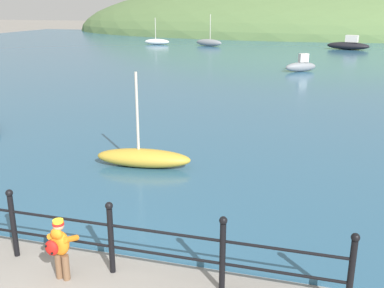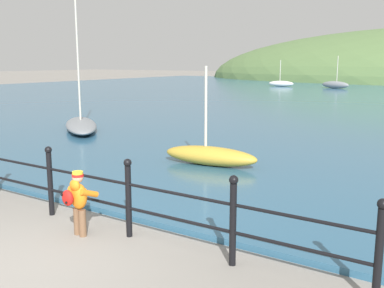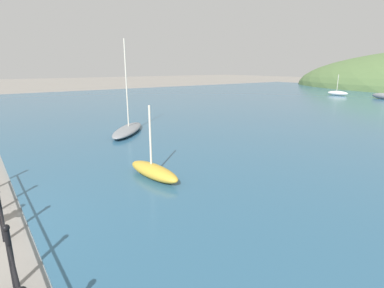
{
  "view_description": "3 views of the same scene",
  "coord_description": "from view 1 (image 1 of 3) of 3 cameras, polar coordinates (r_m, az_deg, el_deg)",
  "views": [
    {
      "loc": [
        3.41,
        -4.13,
        4.08
      ],
      "look_at": [
        0.67,
        5.53,
        0.93
      ],
      "focal_mm": 42.0,
      "sensor_mm": 36.0,
      "label": 1
    },
    {
      "loc": [
        4.85,
        -3.37,
        2.63
      ],
      "look_at": [
        -0.38,
        4.57,
        0.86
      ],
      "focal_mm": 42.0,
      "sensor_mm": 36.0,
      "label": 2
    },
    {
      "loc": [
        7.6,
        1.36,
        3.7
      ],
      "look_at": [
        -0.53,
        7.34,
        1.08
      ],
      "focal_mm": 28.0,
      "sensor_mm": 36.0,
      "label": 3
    }
  ],
  "objects": [
    {
      "name": "water",
      "position": [
        36.51,
        10.54,
        10.8
      ],
      "size": [
        80.0,
        60.0,
        0.1
      ],
      "primitive_type": "cube",
      "color": "#2D5B7A",
      "rests_on": "ground"
    },
    {
      "name": "far_hillside",
      "position": [
        69.6,
        13.35,
        13.61
      ],
      "size": [
        67.91,
        37.35,
        14.39
      ],
      "color": "#567542",
      "rests_on": "ground"
    },
    {
      "name": "iron_railing",
      "position": [
        7.2,
        -10.27,
        -11.37
      ],
      "size": [
        7.19,
        0.12,
        1.21
      ],
      "color": "black",
      "rests_on": "ground"
    },
    {
      "name": "child_in_coat",
      "position": [
        7.22,
        -16.5,
        -12.12
      ],
      "size": [
        0.4,
        0.55,
        1.0
      ],
      "color": "brown",
      "rests_on": "ground"
    },
    {
      "name": "boat_nearest_quay",
      "position": [
        11.45,
        -6.19,
        -1.71
      ],
      "size": [
        2.49,
        0.92,
        2.41
      ],
      "color": "gold",
      "rests_on": "water"
    },
    {
      "name": "boat_red_dinghy",
      "position": [
        43.64,
        19.25,
        11.79
      ],
      "size": [
        3.92,
        2.18,
        1.28
      ],
      "color": "black",
      "rests_on": "water"
    },
    {
      "name": "boat_white_sailboat",
      "position": [
        28.48,
        13.68,
        9.62
      ],
      "size": [
        2.0,
        1.59,
        1.09
      ],
      "color": "gray",
      "rests_on": "water"
    },
    {
      "name": "boat_far_right",
      "position": [
        44.84,
        2.16,
        12.76
      ],
      "size": [
        2.97,
        1.69,
        2.99
      ],
      "color": "gray",
      "rests_on": "water"
    },
    {
      "name": "boat_twin_mast",
      "position": [
        46.58,
        -4.48,
        12.83
      ],
      "size": [
        2.6,
        0.85,
        2.62
      ],
      "color": "silver",
      "rests_on": "water"
    }
  ]
}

